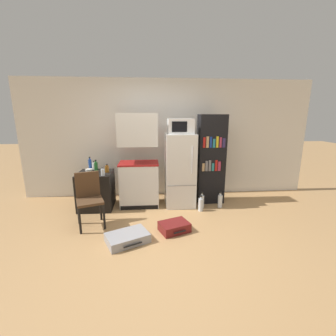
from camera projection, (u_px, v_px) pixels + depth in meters
ground_plane at (166, 238)px, 3.38m from camera, size 24.00×24.00×0.00m
wall_back at (168, 139)px, 5.04m from camera, size 6.40×0.10×2.56m
side_table at (96, 190)px, 4.44m from camera, size 0.65×0.65×0.72m
kitchen_hutch at (139, 164)px, 4.45m from camera, size 0.78×0.53×1.84m
refrigerator at (180, 170)px, 4.51m from camera, size 0.58×0.62×1.45m
microwave at (180, 126)px, 4.31m from camera, size 0.49×0.41×0.28m
bookshelf at (211, 159)px, 4.64m from camera, size 0.54×0.36×1.82m
bottle_clear_short at (103, 172)px, 4.12m from camera, size 0.07×0.07×0.16m
bottle_green_tall at (96, 167)px, 4.37m from camera, size 0.07×0.07×0.24m
bottle_amber_beer at (107, 169)px, 4.35m from camera, size 0.07×0.07×0.16m
bottle_milk_white at (94, 166)px, 4.57m from camera, size 0.07×0.07×0.18m
bottle_blue_soda at (90, 164)px, 4.59m from camera, size 0.06×0.06×0.26m
bowl at (89, 170)px, 4.48m from camera, size 0.14×0.14×0.04m
chair at (89, 195)px, 3.69m from camera, size 0.51×0.51×0.89m
suitcase_large_flat at (127, 238)px, 3.26m from camera, size 0.70×0.60×0.13m
suitcase_small_flat at (174, 227)px, 3.57m from camera, size 0.53×0.46×0.15m
water_bottle_front at (220, 201)px, 4.47m from camera, size 0.09×0.09×0.32m
water_bottle_middle at (202, 201)px, 4.45m from camera, size 0.09×0.09×0.33m
water_bottle_back at (201, 204)px, 4.30m from camera, size 0.09×0.09×0.32m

